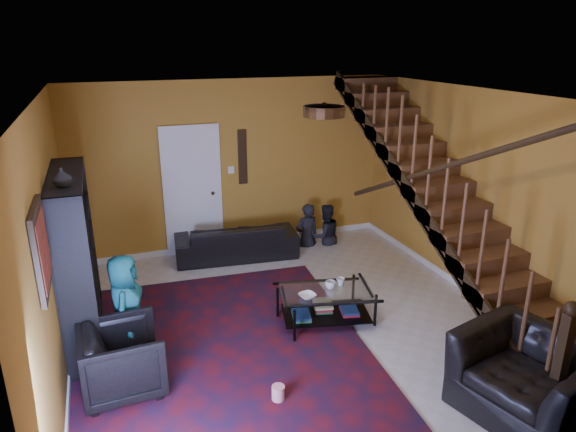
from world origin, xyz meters
name	(u,v)px	position (x,y,z in m)	size (l,w,h in m)	color
floor	(293,324)	(0.00, 0.00, 0.00)	(5.50, 5.50, 0.00)	beige
room	(170,291)	(-1.33, 1.33, 0.05)	(5.50, 5.50, 5.50)	#B07127
staircase	(446,200)	(2.12, 0.00, 1.40)	(0.95, 5.02, 3.18)	brown
bookshelf	(78,263)	(-2.40, 0.60, 0.96)	(0.35, 1.80, 2.00)	black
door	(193,193)	(-0.70, 2.73, 1.02)	(0.82, 0.05, 2.05)	silver
framed_picture	(41,249)	(-2.57, -0.90, 1.75)	(0.04, 0.74, 0.74)	maroon
wall_hanging	(243,157)	(0.15, 2.73, 1.55)	(0.14, 0.03, 0.90)	black
ceiling_fixture	(324,111)	(0.00, -0.80, 2.74)	(0.40, 0.40, 0.10)	#3F2814
rug	(217,351)	(-1.03, -0.26, 0.01)	(3.35, 3.83, 0.02)	#4E0D13
sofa	(236,240)	(-0.12, 2.30, 0.28)	(1.95, 0.76, 0.57)	black
armchair_left	(123,359)	(-2.05, -0.59, 0.36)	(0.77, 0.79, 0.72)	black
armchair_right	(528,377)	(1.50, -2.25, 0.38)	(1.18, 1.03, 0.77)	black
person_adult_a	(307,237)	(1.15, 2.35, 0.15)	(0.44, 0.29, 1.20)	black
person_adult_b	(325,236)	(1.50, 2.35, 0.12)	(0.56, 0.43, 1.14)	black
person_child	(126,307)	(-1.95, 0.02, 0.61)	(0.59, 0.39, 1.22)	#19615D
coffee_table	(326,304)	(0.41, -0.09, 0.25)	(1.26, 0.91, 0.43)	black
cup_a	(330,285)	(0.48, -0.05, 0.48)	(0.13, 0.13, 0.10)	#999999
cup_b	(340,282)	(0.63, -0.01, 0.48)	(0.11, 0.11, 0.10)	#999999
bowl	(307,296)	(0.12, -0.17, 0.46)	(0.20, 0.20, 0.05)	#999999
vase	(62,177)	(-2.41, 0.10, 2.10)	(0.18, 0.18, 0.19)	#999999
popcorn_bucket	(278,393)	(-0.65, -1.30, 0.09)	(0.13, 0.13, 0.15)	red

